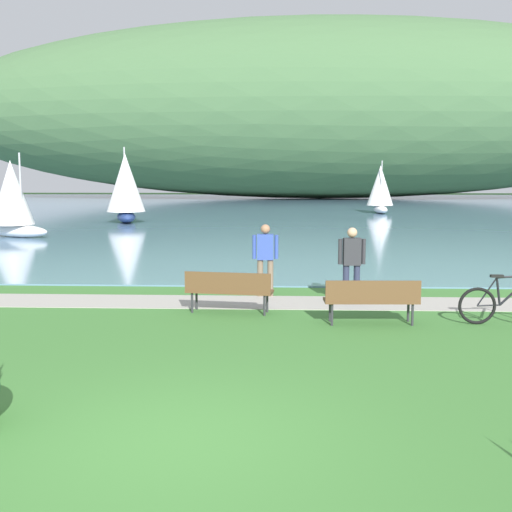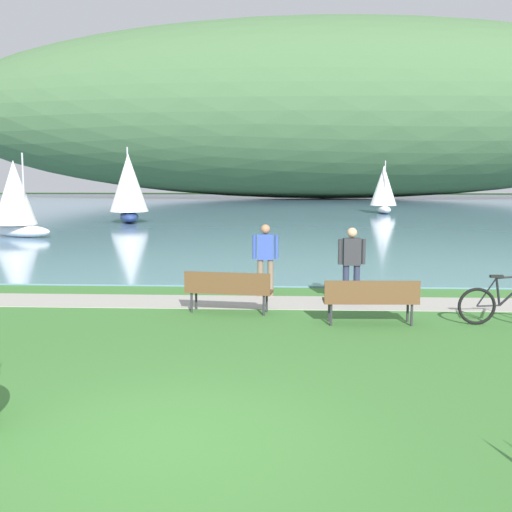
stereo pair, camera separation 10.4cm
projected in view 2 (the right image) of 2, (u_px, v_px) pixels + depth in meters
name	position (u px, v px, depth m)	size (l,w,h in m)	color
ground_plane	(167.00, 442.00, 6.71)	(200.00, 200.00, 0.00)	#3D7533
bay_water	(273.00, 208.00, 55.69)	(180.00, 80.00, 0.04)	#5B7F9E
distant_hillside	(324.00, 110.00, 77.56)	(97.74, 28.00, 21.82)	#42663D
shoreline_path	(230.00, 302.00, 14.13)	(60.00, 1.50, 0.01)	#A39E93
park_bench_near_camera	(371.00, 298.00, 11.94)	(1.82, 0.55, 0.88)	brown
park_bench_further_along	(228.00, 288.00, 12.94)	(1.85, 0.73, 0.88)	brown
bicycle_leaning_near_bench	(505.00, 305.00, 11.93)	(1.77, 0.10, 1.01)	black
person_at_shoreline	(265.00, 255.00, 14.70)	(0.61, 0.22, 1.71)	#72604C
person_on_the_grass	(352.00, 261.00, 13.78)	(0.61, 0.25, 1.71)	#282D47
sailboat_nearest_to_shore	(129.00, 187.00, 37.53)	(2.86, 4.01, 4.53)	navy
sailboat_mid_bay	(384.00, 189.00, 47.30)	(2.00, 3.35, 3.93)	white
sailboat_toward_hillside	(15.00, 198.00, 28.76)	(3.38, 2.49, 3.84)	white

